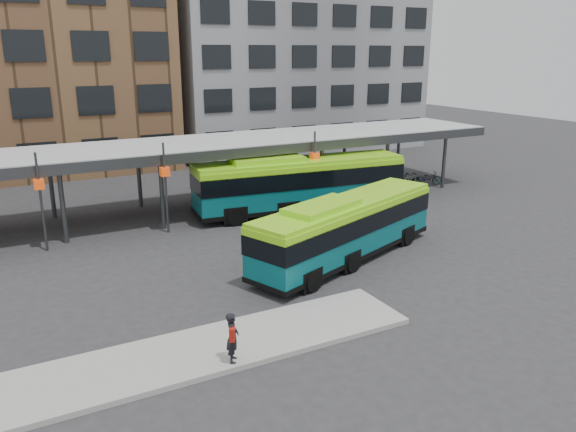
{
  "coord_description": "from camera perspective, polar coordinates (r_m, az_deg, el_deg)",
  "views": [
    {
      "loc": [
        -10.79,
        -18.33,
        9.31
      ],
      "look_at": [
        1.2,
        4.04,
        1.8
      ],
      "focal_mm": 35.0,
      "sensor_mm": 36.0,
      "label": 1
    }
  ],
  "objects": [
    {
      "name": "boarding_island",
      "position": [
        18.66,
        -8.16,
        -13.32
      ],
      "size": [
        14.0,
        3.0,
        0.18
      ],
      "primitive_type": "cube",
      "color": "gray",
      "rests_on": "ground"
    },
    {
      "name": "bus_rear",
      "position": [
        33.26,
        1.16,
        3.44
      ],
      "size": [
        12.82,
        4.0,
        3.48
      ],
      "rotation": [
        0.0,
        0.0,
        -0.11
      ],
      "color": "#08545A",
      "rests_on": "ground"
    },
    {
      "name": "ground",
      "position": [
        23.22,
        2.13,
        -7.17
      ],
      "size": [
        120.0,
        120.0,
        0.0
      ],
      "primitive_type": "plane",
      "color": "#28282B",
      "rests_on": "ground"
    },
    {
      "name": "building_grey",
      "position": [
        57.02,
        -0.15,
        17.17
      ],
      "size": [
        24.0,
        14.0,
        20.0
      ],
      "primitive_type": "cube",
      "color": "slate",
      "rests_on": "ground"
    },
    {
      "name": "pedestrian",
      "position": [
        17.41,
        -5.66,
        -12.15
      ],
      "size": [
        0.6,
        0.69,
        1.6
      ],
      "rotation": [
        0.0,
        0.0,
        1.12
      ],
      "color": "black",
      "rests_on": "boarding_island"
    },
    {
      "name": "canopy",
      "position": [
        33.44,
        -9.14,
        6.97
      ],
      "size": [
        40.0,
        6.53,
        4.8
      ],
      "color": "#999B9E",
      "rests_on": "ground"
    },
    {
      "name": "bus_front",
      "position": [
        25.68,
        5.91,
        -1.1
      ],
      "size": [
        11.2,
        6.11,
        3.06
      ],
      "rotation": [
        0.0,
        0.0,
        0.36
      ],
      "color": "#08545A",
      "rests_on": "ground"
    },
    {
      "name": "bike_rack",
      "position": [
        39.92,
        10.67,
        3.41
      ],
      "size": [
        7.55,
        1.49,
        1.01
      ],
      "color": "slate",
      "rests_on": "ground"
    }
  ]
}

